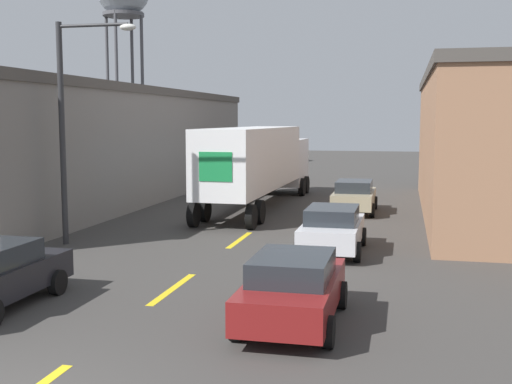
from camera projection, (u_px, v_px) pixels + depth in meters
road_centerline at (173, 289)px, 16.28m from camera, size 0.20×16.69×0.01m
warehouse_left at (78, 144)px, 34.97m from camera, size 10.58×29.49×5.91m
semi_truck at (260, 160)px, 31.13m from camera, size 2.89×14.78×3.90m
parked_car_right_near at (293, 288)px, 13.42m from camera, size 2.00×4.21×1.49m
parked_car_right_far at (354, 196)px, 29.48m from camera, size 2.00×4.21×1.49m
parked_car_right_mid at (332, 229)px, 20.67m from camera, size 2.00×4.21×1.49m
street_lamp at (71, 115)px, 21.57m from camera, size 2.86×0.32×7.50m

